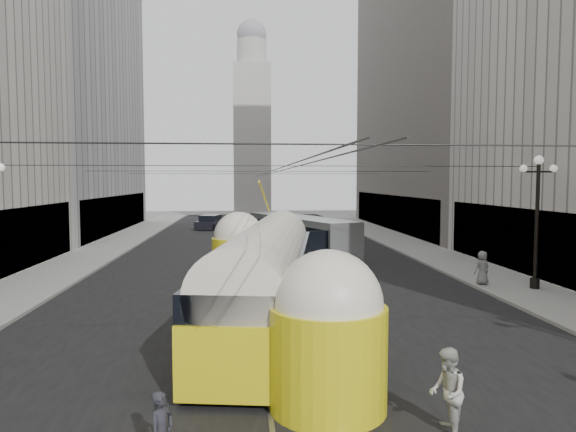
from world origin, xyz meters
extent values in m
cube|color=black|center=(0.00, 32.50, 0.00)|extent=(20.00, 85.00, 0.02)
cube|color=gray|center=(-12.00, 36.00, 0.07)|extent=(4.00, 72.00, 0.15)
cube|color=gray|center=(12.00, 36.00, 0.07)|extent=(4.00, 72.00, 0.15)
cube|color=gray|center=(-0.75, 32.50, 0.00)|extent=(0.12, 85.00, 0.04)
cube|color=gray|center=(0.75, 32.50, 0.00)|extent=(0.12, 85.00, 0.04)
cube|color=black|center=(-14.05, 24.00, 2.00)|extent=(0.10, 18.00, 3.60)
cube|color=#999999|center=(-20.00, 48.00, 14.00)|extent=(12.00, 28.00, 28.00)
cube|color=black|center=(-14.05, 48.00, 2.00)|extent=(0.10, 25.20, 3.60)
cube|color=black|center=(14.05, 22.00, 2.00)|extent=(0.10, 18.00, 3.60)
cube|color=#514C47|center=(20.00, 48.00, 16.00)|extent=(12.00, 32.00, 32.00)
cube|color=black|center=(14.05, 48.00, 2.00)|extent=(0.10, 28.80, 3.60)
cube|color=#B2AFA8|center=(0.00, 80.00, 12.00)|extent=(6.00, 6.00, 24.00)
cylinder|color=#B2AFA8|center=(0.00, 80.00, 26.00)|extent=(4.80, 4.80, 4.00)
sphere|color=gray|center=(0.00, 80.00, 28.96)|extent=(4.80, 4.80, 4.80)
sphere|color=white|center=(-11.85, 18.00, 5.90)|extent=(0.36, 0.36, 0.36)
cylinder|color=black|center=(12.60, 18.00, 3.15)|extent=(0.18, 0.18, 6.00)
cylinder|color=black|center=(12.60, 18.00, 0.40)|extent=(0.44, 0.44, 0.50)
cylinder|color=black|center=(12.60, 18.00, 5.75)|extent=(1.60, 0.08, 0.08)
sphere|color=white|center=(12.60, 18.00, 6.30)|extent=(0.44, 0.44, 0.44)
sphere|color=white|center=(11.85, 18.00, 5.90)|extent=(0.36, 0.36, 0.36)
sphere|color=white|center=(13.35, 18.00, 5.90)|extent=(0.36, 0.36, 0.36)
cylinder|color=black|center=(0.00, 4.00, 6.00)|extent=(25.00, 0.03, 0.03)
cylinder|color=black|center=(0.00, 18.00, 6.00)|extent=(25.00, 0.03, 0.03)
cylinder|color=black|center=(0.00, 32.00, 6.00)|extent=(25.00, 0.03, 0.03)
cylinder|color=black|center=(0.00, 46.00, 6.00)|extent=(25.00, 0.03, 0.03)
cylinder|color=black|center=(0.00, 36.00, 5.80)|extent=(0.03, 72.00, 0.03)
cylinder|color=black|center=(0.40, 36.00, 5.80)|extent=(0.03, 72.00, 0.03)
cube|color=gold|center=(-0.50, 13.50, 1.11)|extent=(4.97, 15.05, 1.80)
cube|color=black|center=(-0.50, 13.50, 0.26)|extent=(4.90, 14.61, 0.32)
cube|color=black|center=(-0.50, 13.50, 2.27)|extent=(4.95, 14.83, 0.90)
cylinder|color=silver|center=(-0.50, 13.50, 2.59)|extent=(4.62, 14.78, 2.43)
cylinder|color=gold|center=(0.61, 6.28, 1.22)|extent=(2.75, 2.75, 2.43)
sphere|color=silver|center=(0.61, 6.28, 2.48)|extent=(2.54, 2.54, 2.54)
cylinder|color=gold|center=(-1.61, 20.72, 1.22)|extent=(2.75, 2.75, 2.43)
sphere|color=silver|center=(-1.61, 20.72, 2.48)|extent=(2.54, 2.54, 2.54)
sphere|color=#FFF2BF|center=(0.78, 5.14, 0.90)|extent=(0.36, 0.36, 0.36)
cube|color=#9DA1A2|center=(2.47, 29.12, 1.47)|extent=(6.53, 11.38, 2.84)
cube|color=black|center=(2.47, 29.12, 1.94)|extent=(6.40, 11.02, 1.04)
cube|color=black|center=(2.47, 23.50, 1.80)|extent=(2.05, 0.93, 1.32)
cylinder|color=black|center=(1.29, 25.32, 0.47)|extent=(0.30, 0.95, 0.95)
cylinder|color=black|center=(3.65, 25.32, 0.47)|extent=(0.30, 0.95, 0.95)
cylinder|color=black|center=(1.29, 32.92, 0.47)|extent=(0.30, 0.95, 0.95)
cylinder|color=black|center=(3.65, 32.92, 0.47)|extent=(0.30, 0.95, 0.95)
cube|color=white|center=(2.81, 40.63, 0.47)|extent=(2.75, 4.75, 0.79)
cube|color=black|center=(2.81, 40.63, 1.03)|extent=(2.10, 2.74, 0.75)
cylinder|color=black|center=(1.98, 39.12, 0.32)|extent=(0.22, 0.63, 0.63)
cylinder|color=black|center=(3.63, 39.12, 0.32)|extent=(0.22, 0.63, 0.63)
cylinder|color=black|center=(1.98, 42.15, 0.32)|extent=(0.22, 0.63, 0.63)
cylinder|color=black|center=(3.63, 42.15, 0.32)|extent=(0.22, 0.63, 0.63)
cube|color=black|center=(-5.07, 51.40, 0.52)|extent=(3.18, 5.21, 0.86)
cube|color=black|center=(-5.07, 51.40, 1.13)|extent=(2.39, 3.03, 0.81)
cylinder|color=black|center=(-5.97, 49.74, 0.35)|extent=(0.22, 0.69, 0.69)
cylinder|color=black|center=(-4.17, 49.74, 0.35)|extent=(0.22, 0.69, 0.69)
cylinder|color=black|center=(-5.97, 53.05, 0.35)|extent=(0.22, 0.69, 0.69)
cylinder|color=black|center=(-4.17, 53.05, 0.35)|extent=(0.22, 0.69, 0.69)
imported|color=#ADACA1|center=(2.89, 4.81, 0.93)|extent=(0.91, 1.05, 1.85)
imported|color=slate|center=(10.50, 19.11, 0.99)|extent=(0.92, 0.69, 1.68)
camera|label=1|loc=(-1.31, -5.29, 5.35)|focal=32.00mm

